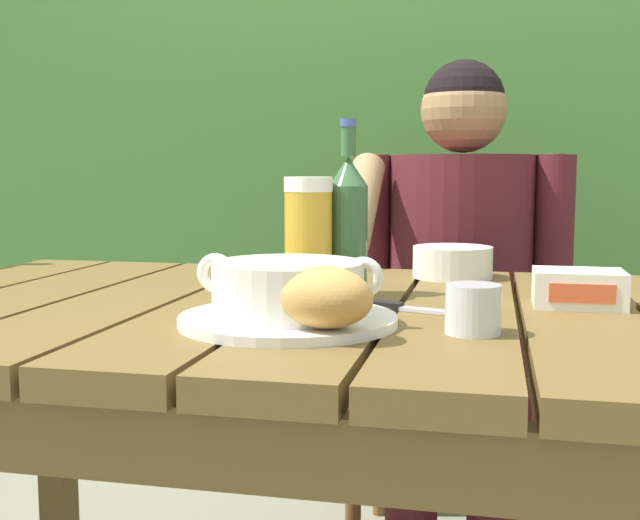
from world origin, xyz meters
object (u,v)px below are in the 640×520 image
at_px(beer_bottle, 348,222).
at_px(beer_glass, 308,237).
at_px(butter_tub, 578,288).
at_px(serving_plate, 288,320).
at_px(bread_roll, 324,297).
at_px(table_knife, 399,307).
at_px(chair_near_diner, 461,366).
at_px(water_glass_small, 473,309).
at_px(diner_bowl, 452,262).
at_px(soup_bowl, 288,287).
at_px(person_eating, 458,285).

bearing_deg(beer_bottle, beer_glass, -138.37).
bearing_deg(butter_tub, beer_bottle, 173.00).
relative_size(serving_plate, beer_glass, 1.51).
xyz_separation_m(bread_roll, table_knife, (0.06, 0.20, -0.04)).
distance_m(beer_glass, beer_bottle, 0.07).
distance_m(chair_near_diner, butter_tub, 0.89).
height_order(serving_plate, water_glass_small, water_glass_small).
bearing_deg(diner_bowl, soup_bowl, -110.35).
bearing_deg(butter_tub, table_knife, -161.19).
xyz_separation_m(person_eating, soup_bowl, (-0.17, -0.82, 0.11)).
bearing_deg(water_glass_small, chair_near_diner, 92.67).
height_order(person_eating, soup_bowl, person_eating).
bearing_deg(butter_tub, soup_bowl, -149.90).
height_order(soup_bowl, butter_tub, soup_bowl).
xyz_separation_m(person_eating, table_knife, (-0.05, -0.69, 0.07)).
height_order(person_eating, butter_tub, person_eating).
relative_size(chair_near_diner, bread_roll, 6.87).
xyz_separation_m(beer_bottle, water_glass_small, (0.20, -0.26, -0.08)).
distance_m(bread_roll, table_knife, 0.21).
relative_size(bread_roll, table_knife, 0.94).
xyz_separation_m(chair_near_diner, butter_tub, (0.19, -0.81, 0.32)).
bearing_deg(beer_bottle, butter_tub, -7.00).
relative_size(person_eating, serving_plate, 4.42).
xyz_separation_m(person_eating, butter_tub, (0.19, -0.61, 0.09)).
xyz_separation_m(serving_plate, beer_glass, (-0.02, 0.21, 0.08)).
bearing_deg(water_glass_small, beer_glass, 139.07).
bearing_deg(beer_glass, butter_tub, 0.69).
height_order(chair_near_diner, bread_roll, chair_near_diner).
height_order(person_eating, serving_plate, person_eating).
distance_m(serving_plate, diner_bowl, 0.51).
height_order(beer_bottle, butter_tub, beer_bottle).
relative_size(chair_near_diner, soup_bowl, 4.22).
relative_size(water_glass_small, butter_tub, 0.53).
xyz_separation_m(serving_plate, beer_bottle, (0.03, 0.25, 0.11)).
bearing_deg(beer_bottle, serving_plate, -96.52).
distance_m(serving_plate, water_glass_small, 0.23).
relative_size(beer_bottle, water_glass_small, 4.10).
xyz_separation_m(soup_bowl, butter_tub, (0.37, 0.21, -0.02)).
bearing_deg(soup_bowl, beer_bottle, 83.48).
relative_size(serving_plate, soup_bowl, 1.15).
distance_m(soup_bowl, beer_glass, 0.21).
distance_m(person_eating, soup_bowl, 0.84).
distance_m(butter_tub, table_knife, 0.26).
distance_m(beer_glass, table_knife, 0.19).
xyz_separation_m(chair_near_diner, water_glass_small, (0.05, -1.03, 0.32)).
height_order(person_eating, beer_bottle, person_eating).
relative_size(chair_near_diner, serving_plate, 3.68).
distance_m(bread_roll, butter_tub, 0.42).
distance_m(serving_plate, beer_glass, 0.23).
bearing_deg(butter_tub, bread_roll, -137.30).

